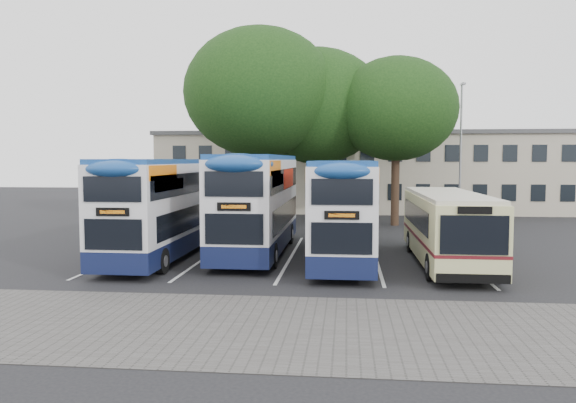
% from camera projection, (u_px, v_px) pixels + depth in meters
% --- Properties ---
extents(ground, '(120.00, 120.00, 0.00)m').
position_uv_depth(ground, '(391.00, 285.00, 18.17)').
color(ground, black).
rests_on(ground, ground).
extents(paving_strip, '(40.00, 6.00, 0.01)m').
position_uv_depth(paving_strip, '(323.00, 329.00, 13.42)').
color(paving_strip, '#595654').
rests_on(paving_strip, ground).
extents(bay_lines, '(14.12, 11.00, 0.01)m').
position_uv_depth(bay_lines, '(291.00, 256.00, 23.52)').
color(bay_lines, silver).
rests_on(bay_lines, ground).
extents(depot_building, '(32.40, 8.40, 6.20)m').
position_uv_depth(depot_building, '(365.00, 171.00, 44.70)').
color(depot_building, '#B8B094').
rests_on(depot_building, ground).
extents(lamp_post, '(0.25, 1.05, 9.06)m').
position_uv_depth(lamp_post, '(461.00, 144.00, 36.97)').
color(lamp_post, gray).
rests_on(lamp_post, ground).
extents(tree_left, '(9.38, 9.38, 12.18)m').
position_uv_depth(tree_left, '(260.00, 93.00, 34.59)').
color(tree_left, black).
rests_on(tree_left, ground).
extents(tree_mid, '(8.75, 8.75, 11.22)m').
position_uv_depth(tree_mid, '(317.00, 106.00, 36.28)').
color(tree_mid, black).
rests_on(tree_mid, ground).
extents(tree_right, '(7.44, 7.44, 10.29)m').
position_uv_depth(tree_right, '(396.00, 109.00, 34.11)').
color(tree_right, black).
rests_on(tree_right, ground).
extents(bus_dd_left, '(2.37, 9.77, 4.07)m').
position_uv_depth(bus_dd_left, '(162.00, 204.00, 23.05)').
color(bus_dd_left, '#10183D').
rests_on(bus_dd_left, ground).
extents(bus_dd_mid, '(2.46, 10.16, 4.23)m').
position_uv_depth(bus_dd_mid, '(258.00, 200.00, 24.14)').
color(bus_dd_mid, '#10183D').
rests_on(bus_dd_mid, ground).
extents(bus_dd_right, '(2.33, 9.62, 4.01)m').
position_uv_depth(bus_dd_right, '(343.00, 206.00, 22.26)').
color(bus_dd_right, '#10183D').
rests_on(bus_dd_right, ground).
extents(bus_single, '(2.37, 9.32, 2.78)m').
position_uv_depth(bus_single, '(447.00, 224.00, 21.74)').
color(bus_single, beige).
rests_on(bus_single, ground).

